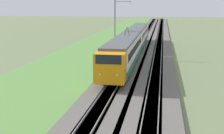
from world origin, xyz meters
name	(u,v)px	position (x,y,z in m)	size (l,w,h in m)	color
ballast_main	(134,53)	(50.00, 0.00, 0.15)	(240.00, 4.40, 0.30)	#605B56
ballast_adjacent	(158,53)	(50.00, -3.98, 0.15)	(240.00, 4.40, 0.30)	#605B56
track_main	(134,53)	(50.00, 0.00, 0.16)	(240.00, 1.57, 0.45)	#4C4238
track_adjacent	(158,53)	(50.00, -3.98, 0.16)	(240.00, 1.57, 0.45)	#4C4238
grass_verge	(94,52)	(50.00, 6.69, 0.06)	(240.00, 13.27, 0.12)	#5B8E42
passenger_train	(132,41)	(46.97, 0.00, 2.38)	(42.61, 2.91, 5.08)	orange
catenary_mast_mid	(115,26)	(45.80, 2.50, 4.80)	(0.22, 2.56, 9.31)	slate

